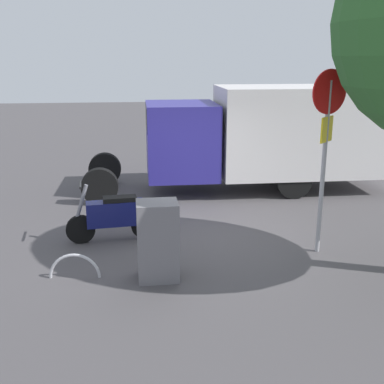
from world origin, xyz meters
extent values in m
plane|color=#4A4749|center=(0.00, 0.00, 0.00)|extent=(60.00, 60.00, 0.00)
cylinder|color=black|center=(-2.63, -4.32, 0.45)|extent=(0.90, 0.26, 0.90)
cylinder|color=black|center=(-2.61, -2.42, 0.45)|extent=(0.90, 0.26, 0.90)
cylinder|color=black|center=(2.25, -4.37, 0.45)|extent=(0.90, 0.26, 0.90)
cylinder|color=black|center=(2.27, -2.47, 0.45)|extent=(0.90, 0.26, 0.90)
cube|color=silver|center=(-3.02, -3.37, 1.60)|extent=(4.40, 2.24, 2.30)
cube|color=navy|center=(0.17, -3.40, 1.40)|extent=(1.82, 2.12, 1.90)
cube|color=black|center=(0.17, -3.40, 2.00)|extent=(1.84, 1.96, 0.60)
cylinder|color=black|center=(2.48, 0.06, 0.28)|extent=(0.57, 0.16, 0.56)
cylinder|color=black|center=(1.23, -0.07, 0.28)|extent=(0.57, 0.16, 0.56)
cube|color=navy|center=(1.81, -0.01, 0.56)|extent=(1.13, 0.43, 0.48)
cube|color=black|center=(1.71, -0.02, 0.83)|extent=(0.67, 0.34, 0.12)
cylinder|color=slate|center=(2.43, 0.05, 0.83)|extent=(0.29, 0.10, 0.69)
cylinder|color=black|center=(2.43, 0.05, 1.18)|extent=(0.10, 0.55, 0.04)
cylinder|color=#9E9EA3|center=(-1.93, 1.01, 1.56)|extent=(0.08, 0.08, 3.11)
cylinder|color=red|center=(-1.93, 1.03, 2.92)|extent=(0.71, 0.32, 0.76)
cube|color=yellow|center=(-1.93, 1.03, 2.28)|extent=(0.33, 0.33, 0.44)
cube|color=slate|center=(1.07, 1.77, 0.65)|extent=(0.66, 0.53, 1.30)
torus|color=#B7B7BC|center=(2.43, 1.59, 0.00)|extent=(0.85, 0.13, 0.85)
camera|label=1|loc=(1.38, 8.89, 3.49)|focal=44.46mm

